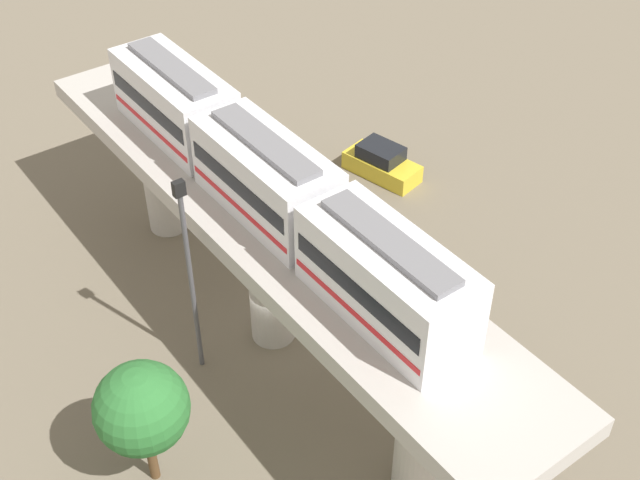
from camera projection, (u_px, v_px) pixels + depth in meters
The scene contains 7 objects.
ground_plane at pixel (274, 334), 36.78m from camera, with size 120.00×120.00×0.00m, color #706654.
viaduct at pixel (269, 242), 33.43m from camera, with size 5.20×28.85×6.84m.
train at pixel (266, 178), 31.40m from camera, with size 2.64×20.50×3.24m.
parked_car_black at pixel (267, 178), 44.46m from camera, with size 2.23×4.37×1.76m.
parked_car_yellow at pixel (382, 163), 45.52m from camera, with size 2.66×4.49×1.76m.
tree_near_viaduct at pixel (142, 409), 28.74m from camera, with size 3.36×3.36×5.57m.
signal_post at pixel (190, 271), 32.10m from camera, with size 0.44×0.28×9.44m.
Camera 1 is at (-13.66, -21.77, 26.71)m, focal length 47.29 mm.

